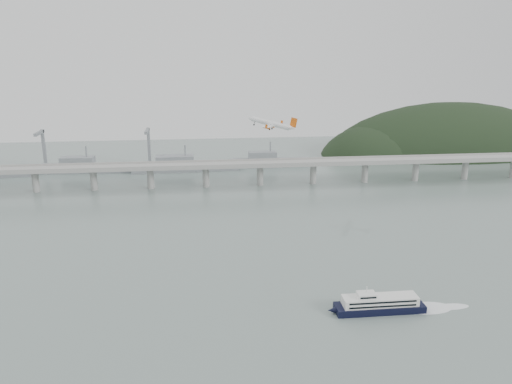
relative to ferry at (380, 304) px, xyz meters
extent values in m
plane|color=slate|center=(-50.51, 34.89, -3.68)|extent=(900.00, 900.00, 0.00)
cube|color=gray|center=(-50.51, 234.89, 16.32)|extent=(800.00, 22.00, 2.20)
cube|color=gray|center=(-50.51, 224.39, 18.32)|extent=(800.00, 0.60, 1.80)
cube|color=gray|center=(-50.51, 245.39, 18.32)|extent=(800.00, 0.60, 1.80)
cylinder|color=gray|center=(-230.51, 234.89, 5.82)|extent=(6.00, 6.00, 21.00)
cylinder|color=gray|center=(-180.51, 234.89, 5.82)|extent=(6.00, 6.00, 21.00)
cylinder|color=gray|center=(-130.51, 234.89, 5.82)|extent=(6.00, 6.00, 21.00)
cylinder|color=gray|center=(-80.51, 234.89, 5.82)|extent=(6.00, 6.00, 21.00)
cylinder|color=gray|center=(-30.51, 234.89, 5.82)|extent=(6.00, 6.00, 21.00)
cylinder|color=gray|center=(19.49, 234.89, 5.82)|extent=(6.00, 6.00, 21.00)
cylinder|color=gray|center=(69.49, 234.89, 5.82)|extent=(6.00, 6.00, 21.00)
cylinder|color=gray|center=(119.49, 234.89, 5.82)|extent=(6.00, 6.00, 21.00)
cylinder|color=gray|center=(169.49, 234.89, 5.82)|extent=(6.00, 6.00, 21.00)
ellipsoid|color=black|center=(219.49, 364.89, -21.68)|extent=(320.00, 150.00, 156.00)
ellipsoid|color=black|center=(124.49, 354.89, -15.68)|extent=(140.00, 110.00, 96.00)
ellipsoid|color=black|center=(309.49, 374.89, -28.68)|extent=(220.00, 140.00, 120.00)
cube|color=slate|center=(-200.51, 304.89, 0.32)|extent=(95.67, 20.15, 8.00)
cube|color=slate|center=(-210.01, 304.89, 8.32)|extent=(33.90, 15.02, 8.00)
cylinder|color=slate|center=(-200.51, 304.89, 16.32)|extent=(1.60, 1.60, 14.00)
cube|color=slate|center=(-100.51, 299.89, 0.32)|extent=(110.55, 21.43, 8.00)
cube|color=slate|center=(-111.51, 299.89, 8.32)|extent=(39.01, 16.73, 8.00)
cylinder|color=slate|center=(-100.51, 299.89, 16.32)|extent=(1.60, 1.60, 14.00)
cube|color=slate|center=(-10.51, 309.89, 0.32)|extent=(85.00, 13.60, 8.00)
cube|color=slate|center=(-19.01, 309.89, 8.32)|extent=(29.75, 11.90, 8.00)
cylinder|color=slate|center=(-10.51, 309.89, 16.32)|extent=(1.60, 1.60, 14.00)
cube|color=slate|center=(-250.51, 334.89, 16.32)|extent=(3.00, 3.00, 40.00)
cube|color=slate|center=(-250.51, 324.89, 34.32)|extent=(3.00, 28.00, 3.00)
cube|color=slate|center=(-140.51, 334.89, 16.32)|extent=(3.00, 3.00, 40.00)
cube|color=slate|center=(-140.51, 324.89, 34.32)|extent=(3.00, 28.00, 3.00)
cube|color=black|center=(0.00, 0.00, -1.93)|extent=(43.65, 10.58, 3.49)
cone|color=black|center=(-23.56, 0.06, -1.93)|extent=(4.37, 3.50, 3.49)
cube|color=silver|center=(0.00, 0.00, 1.99)|extent=(36.67, 8.82, 4.36)
cube|color=black|center=(-0.01, -4.41, 3.13)|extent=(33.16, 0.22, 0.87)
cube|color=black|center=(-0.01, -4.41, 1.03)|extent=(33.16, 0.22, 0.87)
cube|color=black|center=(0.01, 4.41, 3.13)|extent=(33.16, 0.22, 0.87)
cube|color=black|center=(0.01, 4.41, 1.03)|extent=(33.16, 0.22, 0.87)
cube|color=silver|center=(-6.98, 0.02, 5.31)|extent=(8.74, 6.13, 2.27)
cube|color=black|center=(-6.99, -3.08, 5.31)|extent=(7.85, 0.12, 0.87)
cylinder|color=silver|center=(-6.98, 0.02, 8.10)|extent=(0.44, 0.44, 3.49)
ellipsoid|color=white|center=(24.43, -0.06, -3.64)|extent=(25.16, 12.63, 0.17)
ellipsoid|color=white|center=(36.65, -0.09, -3.64)|extent=(18.86, 6.33, 0.17)
cylinder|color=white|center=(-34.06, 143.74, 67.43)|extent=(26.28, 17.67, 8.70)
cone|color=white|center=(-48.10, 151.14, 70.34)|extent=(5.84, 5.46, 4.33)
cone|color=white|center=(-19.49, 136.09, 64.92)|extent=(6.61, 5.68, 4.51)
cube|color=white|center=(-33.37, 143.31, 66.26)|extent=(20.13, 32.77, 3.02)
cube|color=white|center=(-20.23, 136.52, 65.79)|extent=(8.39, 12.23, 1.45)
cube|color=#DF590F|center=(-18.74, 135.94, 68.88)|extent=(5.32, 2.64, 7.28)
cylinder|color=#DF590F|center=(-32.41, 148.99, 64.86)|extent=(5.13, 4.32, 3.07)
cylinder|color=black|center=(-34.25, 149.96, 65.24)|extent=(1.77, 2.32, 2.35)
cube|color=white|center=(-32.22, 148.95, 65.85)|extent=(2.53, 1.43, 1.66)
cylinder|color=#DF590F|center=(-37.48, 139.14, 65.43)|extent=(5.13, 4.32, 3.07)
cylinder|color=black|center=(-39.32, 140.11, 65.81)|extent=(1.77, 2.32, 2.35)
cube|color=white|center=(-37.29, 139.10, 66.42)|extent=(2.53, 1.43, 1.66)
cylinder|color=black|center=(-32.50, 145.71, 64.34)|extent=(0.93, 0.58, 2.46)
cylinder|color=black|center=(-32.70, 145.75, 63.25)|extent=(1.35, 0.91, 1.31)
cylinder|color=black|center=(-34.90, 141.05, 64.61)|extent=(0.93, 0.58, 2.46)
cylinder|color=black|center=(-35.10, 141.10, 63.52)|extent=(1.35, 0.91, 1.31)
cylinder|color=black|center=(-45.11, 149.39, 66.84)|extent=(0.93, 0.58, 2.46)
cylinder|color=black|center=(-45.31, 149.44, 65.75)|extent=(1.35, 0.91, 1.31)
cube|color=#DF590F|center=(-23.55, 157.56, 66.20)|extent=(1.94, 1.01, 2.68)
cube|color=#DF590F|center=(-39.23, 127.12, 67.96)|extent=(1.94, 1.01, 2.68)
camera|label=1|loc=(-83.82, -209.20, 120.24)|focal=35.00mm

